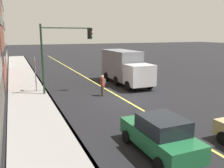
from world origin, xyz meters
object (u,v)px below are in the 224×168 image
traffic_light_mast (62,47)px  pedestrian_with_backpack (103,84)px  street_sign_post (35,72)px  truck_gray (125,67)px  car_green (160,135)px

traffic_light_mast → pedestrian_with_backpack: bearing=-125.9°
traffic_light_mast → street_sign_post: (1.20, 2.14, -2.13)m
truck_gray → traffic_light_mast: 7.08m
car_green → traffic_light_mast: (11.81, 1.59, 3.12)m
car_green → pedestrian_with_backpack: size_ratio=2.38×
car_green → street_sign_post: (13.01, 3.72, 0.99)m
pedestrian_with_backpack → street_sign_post: (3.17, 4.86, 0.82)m
pedestrian_with_backpack → traffic_light_mast: traffic_light_mast is taller
car_green → truck_gray: bearing=-19.8°
truck_gray → street_sign_post: bearing=93.8°
pedestrian_with_backpack → street_sign_post: bearing=56.9°
traffic_light_mast → truck_gray: bearing=-74.8°
pedestrian_with_backpack → traffic_light_mast: 4.47m
truck_gray → traffic_light_mast: traffic_light_mast is taller
traffic_light_mast → street_sign_post: traffic_light_mast is taller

